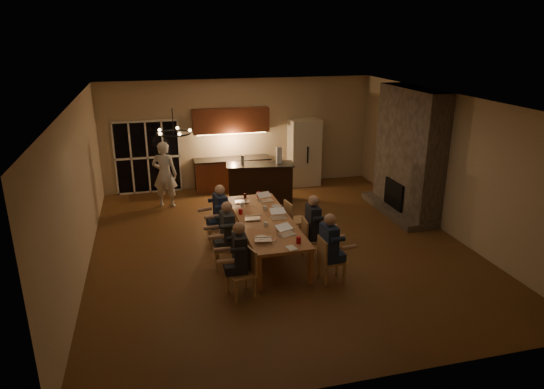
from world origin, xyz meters
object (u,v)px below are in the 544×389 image
Objects in this scene: mug_mid at (265,208)px; redcup_near at (299,240)px; chair_right_mid at (314,239)px; laptop_a at (263,235)px; mug_front at (266,224)px; chair_right_near at (332,260)px; bar_island at (260,183)px; person_left_mid at (228,235)px; chair_right_far at (296,220)px; laptop_d at (279,213)px; plate_near at (287,228)px; laptop_e at (242,198)px; plate_far at (276,206)px; chair_left_mid at (226,247)px; person_right_mid at (313,227)px; redcup_far at (258,194)px; standing_person at (165,174)px; laptop_f at (266,197)px; chandelier at (174,133)px; person_left_far at (221,215)px; mug_back at (242,204)px; laptop_b at (287,229)px; bar_bottle at (242,160)px; laptop_c at (252,214)px; can_cola at (245,196)px; chair_left_far at (218,227)px; bar_blender at (279,155)px; person_right_near at (329,249)px; dining_table at (265,236)px; can_silver at (278,228)px; chair_left_near at (241,273)px; redcup_mid at (241,212)px.

redcup_near reaches higher than mug_mid.
laptop_a is (-1.19, -0.47, 0.42)m from chair_right_mid.
chair_right_near is at bearing -49.14° from mug_front.
person_left_mid is at bearing -103.54° from bar_island.
chair_right_far is 0.89m from laptop_d.
bar_island reaches higher than plate_near.
laptop_e reaches higher than plate_far.
chair_left_mid is 0.64× the size of person_right_mid.
laptop_a is at bearing -100.80° from redcup_far.
standing_person is 5.23m from redcup_near.
laptop_d is (-0.32, -3.16, 0.32)m from bar_island.
laptop_a is at bearing -115.77° from laptop_f.
chandelier reaches higher than laptop_e.
mug_back is at bearing 105.35° from person_left_far.
laptop_d is 1.00× the size of laptop_f.
laptop_b is at bearing 65.58° from person_left_mid.
person_left_far is at bearing -111.04° from bar_bottle.
laptop_a and laptop_c have the same top height.
bar_island reaches higher than mug_mid.
mug_mid is at bearing 131.66° from person_left_mid.
laptop_c reaches higher than can_cola.
chair_right_near is 5.72m from standing_person.
bar_island is 4.28m from laptop_a.
chair_right_far is 2.78× the size of laptop_c.
chair_right_far is 7.42× the size of redcup_near.
chair_right_far is 1.37m from can_cola.
person_left_far is 4.31× the size of laptop_e.
chair_left_far is at bearing -112.05° from bar_bottle.
laptop_d is 1.33× the size of bar_bottle.
mug_mid is (-0.10, 1.41, -0.06)m from laptop_b.
person_right_near is at bearing -91.63° from bar_blender.
bar_island is 3.72m from chair_right_mid.
chair_right_near is at bearing 72.89° from chair_left_mid.
standing_person is (-2.83, 4.95, 0.45)m from chair_right_near.
can_silver is (0.09, -0.67, 0.44)m from dining_table.
chair_left_far is 2.63m from chandelier.
chair_left_mid is 1.84m from plate_far.
bar_island reaches higher than laptop_e.
chair_right_mid is at bearing 174.01° from chair_right_far.
person_right_near is at bearing 136.00° from standing_person.
bar_island is at bearing 169.27° from chair_left_mid.
mug_back is at bearing 168.62° from chair_left_mid.
chair_left_near is at bearing -101.66° from mug_back.
redcup_mid is 1.00× the size of can_cola.
chandelier is (-0.86, -0.94, 2.31)m from chair_left_far.
chair_left_far is 2.78m from person_right_near.
mug_mid and mug_back have the same top height.
chair_left_near is 1.00× the size of chair_left_far.
standing_person is at bearing 123.18° from laptop_d.
chair_right_far is at bearing 19.08° from chandelier.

